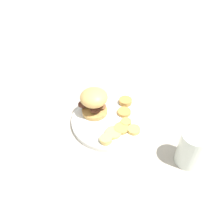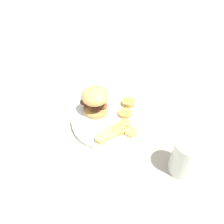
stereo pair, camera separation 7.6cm
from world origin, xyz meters
TOP-DOWN VIEW (x-y plane):
  - ground_plane at (0.00, 0.00)m, footprint 4.00×4.00m
  - dinner_plate at (0.00, 0.00)m, footprint 0.29×0.29m
  - sandwich at (0.03, -0.06)m, footprint 0.11×0.12m
  - potato_round_0 at (-0.02, 0.05)m, footprint 0.04×0.04m
  - potato_round_1 at (0.01, 0.07)m, footprint 0.05×0.05m
  - potato_round_2 at (-0.02, 0.10)m, footprint 0.04×0.04m
  - potato_round_3 at (0.05, 0.06)m, footprint 0.05×0.05m
  - potato_round_4 at (-0.05, 0.01)m, footprint 0.05×0.05m
  - potato_round_5 at (0.08, 0.07)m, footprint 0.04×0.04m
  - potato_round_6 at (-0.09, -0.03)m, footprint 0.05×0.05m
  - fork at (0.23, 0.09)m, footprint 0.03×0.17m
  - drinking_glass at (-0.07, 0.28)m, footprint 0.08×0.08m

SIDE VIEW (x-z plane):
  - ground_plane at x=0.00m, z-range 0.00..0.00m
  - fork at x=0.23m, z-range 0.00..0.00m
  - dinner_plate at x=0.00m, z-range 0.00..0.02m
  - potato_round_3 at x=0.05m, z-range 0.02..0.03m
  - potato_round_4 at x=-0.05m, z-range 0.02..0.03m
  - potato_round_1 at x=0.01m, z-range 0.02..0.03m
  - potato_round_2 at x=-0.02m, z-range 0.02..0.03m
  - potato_round_0 at x=-0.02m, z-range 0.02..0.03m
  - potato_round_5 at x=0.08m, z-range 0.02..0.04m
  - potato_round_6 at x=-0.09m, z-range 0.02..0.04m
  - drinking_glass at x=-0.07m, z-range 0.00..0.12m
  - sandwich at x=0.03m, z-range 0.02..0.12m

